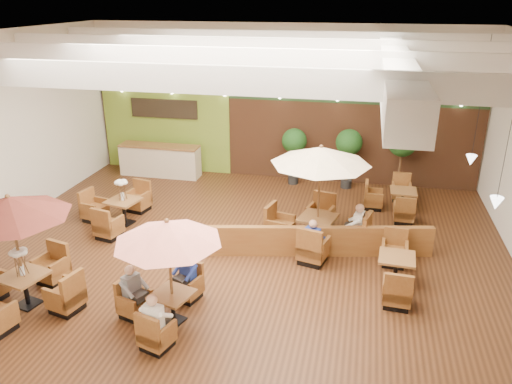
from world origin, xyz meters
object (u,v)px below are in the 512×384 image
(service_counter, at_px, (160,160))
(table_0, at_px, (14,232))
(table_1, at_px, (166,248))
(diner_1, at_px, (186,270))
(table_3, at_px, (116,209))
(diner_3, at_px, (313,236))
(table_2, at_px, (320,179))
(table_4, at_px, (396,270))
(table_5, at_px, (394,200))
(topiary_0, at_px, (294,143))
(diner_4, at_px, (357,222))
(diner_0, at_px, (155,315))
(diner_2, at_px, (133,286))
(topiary_2, at_px, (402,145))
(topiary_1, at_px, (349,145))
(booth_divider, at_px, (319,241))

(service_counter, bearing_deg, table_0, -87.13)
(table_1, distance_m, diner_1, 1.31)
(table_3, distance_m, diner_3, 6.09)
(service_counter, distance_m, table_2, 7.79)
(table_0, height_order, table_3, table_0)
(table_4, xyz_separation_m, table_5, (0.11, 4.45, -0.02))
(topiary_0, relative_size, diner_4, 2.46)
(service_counter, bearing_deg, topiary_0, 2.28)
(service_counter, relative_size, table_0, 1.12)
(table_1, relative_size, table_2, 0.84)
(diner_0, xyz_separation_m, diner_2, (-0.86, 0.86, -0.00))
(table_1, height_order, table_2, table_2)
(table_5, distance_m, diner_2, 8.92)
(diner_4, bearing_deg, table_2, 100.33)
(table_2, bearing_deg, diner_4, 13.81)
(table_0, xyz_separation_m, topiary_2, (8.24, 8.79, -0.11))
(table_0, height_order, table_2, table_2)
(service_counter, xyz_separation_m, table_5, (8.47, -1.49, -0.25))
(table_5, distance_m, diner_4, 3.07)
(table_3, relative_size, topiary_2, 1.19)
(table_1, xyz_separation_m, table_4, (4.62, 2.52, -1.37))
(service_counter, distance_m, diner_3, 8.30)
(table_3, bearing_deg, topiary_0, 55.40)
(table_0, bearing_deg, table_1, 15.59)
(table_3, xyz_separation_m, topiary_1, (6.55, 4.44, 1.12))
(topiary_2, distance_m, diner_0, 10.74)
(table_4, height_order, table_5, table_4)
(table_0, xyz_separation_m, diner_0, (3.36, -0.73, -1.04))
(diner_0, bearing_deg, diner_3, 67.98)
(table_4, bearing_deg, diner_4, 124.40)
(diner_0, bearing_deg, booth_divider, 69.42)
(table_3, distance_m, table_4, 8.18)
(service_counter, xyz_separation_m, diner_2, (2.93, -8.46, 0.16))
(topiary_1, bearing_deg, diner_1, -111.80)
(table_0, bearing_deg, booth_divider, 44.48)
(service_counter, height_order, booth_divider, service_counter)
(booth_divider, distance_m, topiary_0, 5.45)
(booth_divider, height_order, diner_2, diner_2)
(table_1, xyz_separation_m, diner_2, (-0.81, -0.00, -0.98))
(service_counter, relative_size, diner_4, 3.62)
(table_5, distance_m, topiary_1, 2.62)
(topiary_0, distance_m, diner_1, 7.93)
(topiary_1, xyz_separation_m, diner_0, (-3.12, -9.52, -0.83))
(table_0, xyz_separation_m, table_3, (-0.07, 4.35, -1.33))
(table_1, height_order, topiary_0, table_1)
(service_counter, relative_size, topiary_2, 1.33)
(booth_divider, distance_m, diner_0, 5.14)
(table_3, xyz_separation_m, diner_4, (7.02, -0.08, 0.32))
(booth_divider, height_order, diner_4, diner_4)
(topiary_2, bearing_deg, table_4, -92.92)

